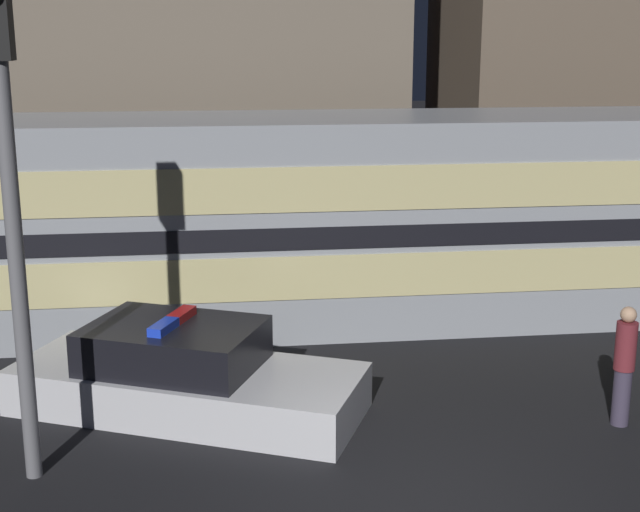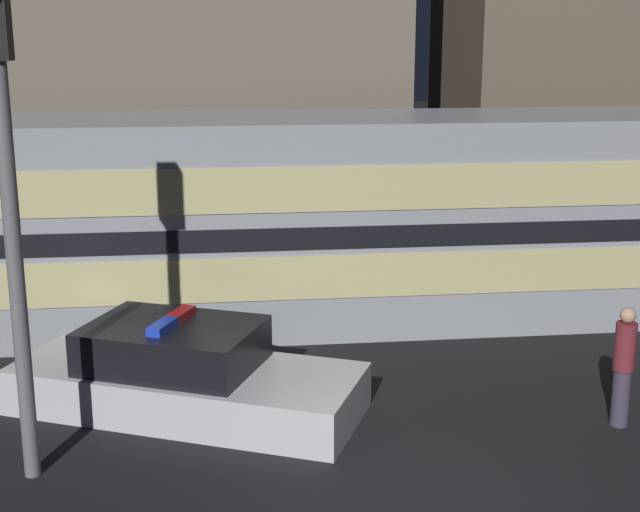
{
  "view_description": "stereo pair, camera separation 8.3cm",
  "coord_description": "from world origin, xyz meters",
  "px_view_note": "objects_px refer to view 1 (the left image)",
  "views": [
    {
      "loc": [
        -2.1,
        -8.59,
        5.04
      ],
      "look_at": [
        -0.4,
        4.9,
        1.64
      ],
      "focal_mm": 50.0,
      "sensor_mm": 36.0,
      "label": 1
    },
    {
      "loc": [
        -2.02,
        -8.6,
        5.04
      ],
      "look_at": [
        -0.4,
        4.9,
        1.64
      ],
      "focal_mm": 50.0,
      "sensor_mm": 36.0,
      "label": 2
    }
  ],
  "objects_px": {
    "police_car": "(184,377)",
    "pedestrian": "(624,365)",
    "traffic_light_corner": "(10,187)",
    "train": "(420,217)"
  },
  "relations": [
    {
      "from": "police_car",
      "to": "pedestrian",
      "type": "xyz_separation_m",
      "value": [
        5.74,
        -1.19,
        0.35
      ]
    },
    {
      "from": "train",
      "to": "police_car",
      "type": "bearing_deg",
      "value": -137.26
    },
    {
      "from": "pedestrian",
      "to": "traffic_light_corner",
      "type": "relative_size",
      "value": 0.29
    },
    {
      "from": "police_car",
      "to": "traffic_light_corner",
      "type": "height_order",
      "value": "traffic_light_corner"
    },
    {
      "from": "pedestrian",
      "to": "traffic_light_corner",
      "type": "distance_m",
      "value": 7.91
    },
    {
      "from": "train",
      "to": "police_car",
      "type": "distance_m",
      "value": 5.86
    },
    {
      "from": "train",
      "to": "pedestrian",
      "type": "height_order",
      "value": "train"
    },
    {
      "from": "train",
      "to": "traffic_light_corner",
      "type": "bearing_deg",
      "value": -136.7
    },
    {
      "from": "police_car",
      "to": "pedestrian",
      "type": "relative_size",
      "value": 3.11
    },
    {
      "from": "pedestrian",
      "to": "traffic_light_corner",
      "type": "bearing_deg",
      "value": -176.13
    }
  ]
}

